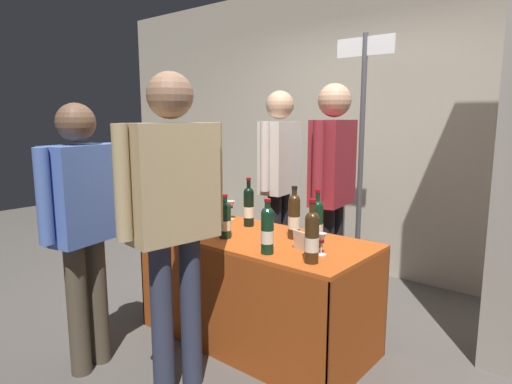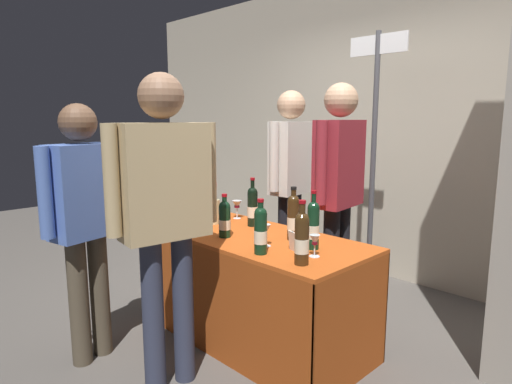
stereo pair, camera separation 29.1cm
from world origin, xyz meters
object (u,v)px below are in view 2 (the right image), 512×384
at_px(featured_wine_bottle, 198,208).
at_px(wine_glass_mid, 266,230).
at_px(display_bottle_0, 253,206).
at_px(flower_vase, 212,207).
at_px(vendor_presenter, 339,180).
at_px(tasting_table, 256,268).
at_px(booth_signpost, 374,143).
at_px(taster_foreground_right, 165,202).
at_px(wine_glass_near_taster, 315,241).
at_px(wine_glass_near_vendor, 237,205).

height_order(featured_wine_bottle, wine_glass_mid, featured_wine_bottle).
distance_m(display_bottle_0, flower_vase, 0.31).
bearing_deg(wine_glass_mid, vendor_presenter, 91.39).
relative_size(display_bottle_0, wine_glass_mid, 2.59).
xyz_separation_m(tasting_table, flower_vase, (-0.48, 0.02, 0.35)).
bearing_deg(wine_glass_mid, booth_signpost, 92.55).
distance_m(flower_vase, vendor_presenter, 0.96).
relative_size(featured_wine_bottle, display_bottle_0, 0.98).
xyz_separation_m(wine_glass_mid, vendor_presenter, (-0.02, 0.79, 0.23)).
height_order(tasting_table, taster_foreground_right, taster_foreground_right).
relative_size(wine_glass_near_taster, taster_foreground_right, 0.07).
xyz_separation_m(vendor_presenter, taster_foreground_right, (-0.17, -1.38, -0.00)).
relative_size(featured_wine_bottle, booth_signpost, 0.16).
xyz_separation_m(featured_wine_bottle, wine_glass_near_vendor, (-0.03, 0.41, -0.04)).
distance_m(flower_vase, taster_foreground_right, 0.92).
distance_m(flower_vase, booth_signpost, 1.42).
bearing_deg(tasting_table, wine_glass_near_vendor, 151.48).
height_order(display_bottle_0, taster_foreground_right, taster_foreground_right).
bearing_deg(wine_glass_near_taster, vendor_presenter, 116.06).
distance_m(featured_wine_bottle, taster_foreground_right, 0.76).
height_order(wine_glass_near_taster, vendor_presenter, vendor_presenter).
height_order(wine_glass_near_taster, flower_vase, flower_vase).
relative_size(wine_glass_mid, booth_signpost, 0.06).
distance_m(wine_glass_near_taster, taster_foreground_right, 0.87).
relative_size(tasting_table, wine_glass_mid, 11.37).
xyz_separation_m(display_bottle_0, vendor_presenter, (0.41, 0.48, 0.18)).
distance_m(featured_wine_bottle, wine_glass_near_vendor, 0.41).
relative_size(vendor_presenter, booth_signpost, 0.81).
bearing_deg(display_bottle_0, booth_signpost, 70.06).
distance_m(wine_glass_mid, flower_vase, 0.71).
xyz_separation_m(taster_foreground_right, booth_signpost, (0.13, 1.92, 0.24)).
relative_size(wine_glass_mid, vendor_presenter, 0.08).
height_order(tasting_table, flower_vase, flower_vase).
height_order(featured_wine_bottle, display_bottle_0, display_bottle_0).
xyz_separation_m(display_bottle_0, flower_vase, (-0.27, -0.16, -0.03)).
xyz_separation_m(vendor_presenter, booth_signpost, (-0.04, 0.54, 0.24)).
height_order(taster_foreground_right, booth_signpost, booth_signpost).
bearing_deg(wine_glass_near_vendor, tasting_table, -28.52).
bearing_deg(tasting_table, wine_glass_near_taster, -7.89).
height_order(flower_vase, booth_signpost, booth_signpost).
height_order(wine_glass_near_vendor, booth_signpost, booth_signpost).
bearing_deg(tasting_table, featured_wine_bottle, -161.47).
relative_size(wine_glass_mid, flower_vase, 0.37).
xyz_separation_m(tasting_table, booth_signpost, (0.15, 1.20, 0.81)).
bearing_deg(taster_foreground_right, booth_signpost, 4.45).
xyz_separation_m(wine_glass_near_taster, taster_foreground_right, (-0.53, -0.65, 0.24)).
height_order(wine_glass_near_taster, booth_signpost, booth_signpost).
bearing_deg(featured_wine_bottle, taster_foreground_right, -50.86).
bearing_deg(booth_signpost, wine_glass_near_vendor, -123.73).
distance_m(featured_wine_bottle, booth_signpost, 1.54).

